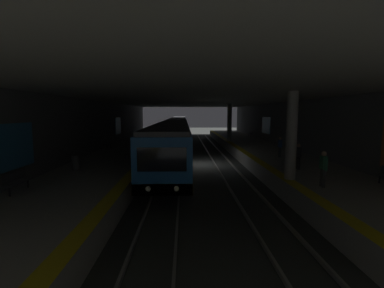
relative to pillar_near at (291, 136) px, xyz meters
The scene contains 20 objects.
ground_plane 11.07m from the pillar_near, 24.33° to the left, with size 120.00×120.00×0.00m, color #383A38.
track_left 10.38m from the pillar_near, 12.60° to the left, with size 60.00×1.53×0.16m.
track_right 12.08m from the pillar_near, 34.25° to the left, with size 60.00×1.53×0.16m.
platform_left 10.26m from the pillar_near, 12.87° to the right, with size 60.00×5.30×1.06m.
platform_right 14.80m from the pillar_near, 48.56° to the left, with size 60.00×5.30×1.06m.
wall_left 10.89m from the pillar_near, 27.94° to the right, with size 60.00×0.56×5.60m.
wall_right 16.82m from the pillar_near, 55.15° to the left, with size 60.00×0.56×5.60m.
ceiling_slab 10.84m from the pillar_near, 24.33° to the left, with size 60.00×19.40×0.40m.
pillar_near is the anchor object (origin of this frame).
pillar_far 19.30m from the pillar_near, ahead, with size 0.56×0.56×4.55m.
metro_train 26.12m from the pillar_near, 14.54° to the left, with size 53.87×2.83×3.49m.
bench_left_mid 26.12m from the pillar_near, ahead, with size 1.70×0.47×0.86m.
bench_right_near 13.15m from the pillar_near, 98.68° to the left, with size 1.70×0.47×0.86m.
bench_right_mid 18.02m from the pillar_near, 45.92° to the left, with size 1.70×0.47×0.86m.
person_waiting_near 2.27m from the pillar_near, 149.03° to the right, with size 0.60×0.23×1.70m.
person_walking_mid 7.40m from the pillar_near, 15.40° to the right, with size 0.60×0.22×1.59m.
person_standing_far 10.49m from the pillar_near, 22.47° to the right, with size 0.60×0.22×1.56m.
person_boarding 3.17m from the pillar_near, 30.92° to the right, with size 0.60×0.22×1.59m.
backpack_on_floor 11.78m from the pillar_near, 57.91° to the left, with size 0.30×0.20×0.40m.
trash_bin 12.58m from the pillar_near, 77.60° to the left, with size 0.44×0.44×0.85m.
Camera 1 is at (-23.49, 1.19, 4.51)m, focal length 25.52 mm.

